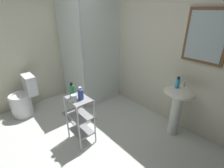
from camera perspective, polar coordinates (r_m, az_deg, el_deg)
name	(u,v)px	position (r m, az deg, el deg)	size (l,w,h in m)	color
ground_plane	(69,157)	(2.60, -14.42, -23.18)	(4.20, 4.20, 0.02)	silver
wall_back	(159,48)	(3.04, 15.85, 11.93)	(4.20, 0.14, 2.50)	beige
wall_left	(14,45)	(3.61, -30.55, 11.36)	(0.10, 4.20, 2.50)	beige
shower_stall	(90,78)	(3.69, -7.60, 1.97)	(0.92, 0.92, 2.00)	white
pedestal_sink	(177,102)	(2.71, 21.47, -5.92)	(0.46, 0.37, 0.81)	white
sink_faucet	(185,83)	(2.69, 23.64, 0.16)	(0.03, 0.03, 0.10)	silver
toilet	(24,99)	(3.54, -28.07, -4.71)	(0.37, 0.49, 0.76)	white
storage_cart	(80,117)	(2.52, -10.87, -10.89)	(0.38, 0.28, 0.74)	silver
hand_soap_bottle	(178,83)	(2.60, 21.60, 0.32)	(0.06, 0.06, 0.17)	#389ED1
body_wash_bottle_green	(72,91)	(2.34, -13.57, -2.45)	(0.07, 0.07, 0.23)	#33975A
shampoo_bottle_blue	(81,94)	(2.30, -10.71, -3.36)	(0.08, 0.08, 0.18)	#3752AF
rinse_cup	(74,98)	(2.28, -12.96, -4.74)	(0.08, 0.08, 0.10)	silver
bath_mat	(79,116)	(3.28, -11.37, -10.66)	(0.60, 0.40, 0.02)	gray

